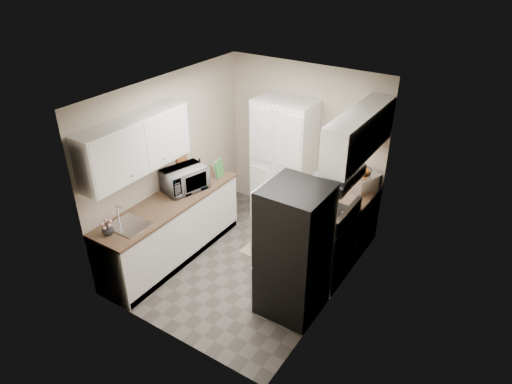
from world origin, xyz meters
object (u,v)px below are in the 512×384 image
pantry_cabinet (284,163)px  electric_range (324,244)px  wine_bottle (200,169)px  refrigerator (294,251)px  toaster_oven (363,182)px  microwave (185,179)px

pantry_cabinet → electric_range: size_ratio=1.77×
wine_bottle → electric_range: bearing=1.3°
refrigerator → toaster_oven: (0.15, 1.72, 0.19)m
electric_range → microwave: 2.13m
electric_range → toaster_oven: bearing=82.8°
pantry_cabinet → microwave: (-0.81, -1.37, 0.08)m
microwave → toaster_oven: 2.51m
pantry_cabinet → toaster_oven: pantry_cabinet is taller
microwave → wine_bottle: microwave is taller
electric_range → microwave: size_ratio=1.90×
pantry_cabinet → refrigerator: pantry_cabinet is taller
wine_bottle → pantry_cabinet: bearing=48.5°
pantry_cabinet → wine_bottle: size_ratio=7.08×
pantry_cabinet → wine_bottle: pantry_cabinet is taller
refrigerator → pantry_cabinet: bearing=123.5°
pantry_cabinet → refrigerator: size_ratio=1.18×
refrigerator → wine_bottle: 2.15m
pantry_cabinet → refrigerator: 2.07m
refrigerator → microwave: (-1.95, 0.35, 0.23)m
microwave → wine_bottle: bearing=22.6°
refrigerator → microwave: bearing=169.8°
pantry_cabinet → electric_range: (1.17, -0.93, -0.52)m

